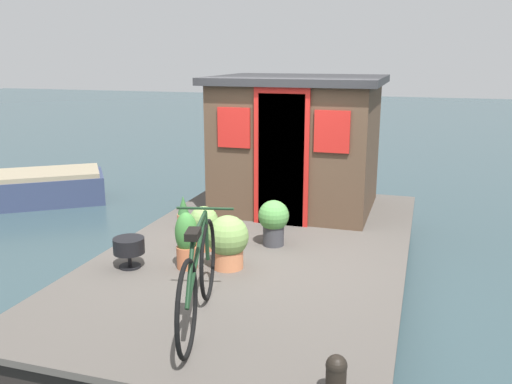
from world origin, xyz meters
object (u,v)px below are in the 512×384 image
potted_plant_thyme (187,241)px  potted_plant_geranium (204,227)px  potted_plant_succulent (274,220)px  potted_plant_mint (183,213)px  potted_plant_ivy (228,241)px  charcoal_grill (129,247)px  houseboat_cabin (297,143)px  bicycle (198,277)px  mooring_bollard (336,374)px  dinghy_boat (4,190)px

potted_plant_thyme → potted_plant_geranium: size_ratio=1.20×
potted_plant_geranium → potted_plant_succulent: 0.81m
potted_plant_mint → potted_plant_succulent: bearing=-101.3°
potted_plant_mint → potted_plant_geranium: 0.81m
potted_plant_ivy → charcoal_grill: size_ratio=1.73×
houseboat_cabin → potted_plant_ivy: (-2.51, 0.14, -0.65)m
potted_plant_succulent → potted_plant_ivy: (-0.82, 0.27, -0.00)m
bicycle → potted_plant_mint: (2.28, 1.19, -0.20)m
bicycle → potted_plant_geranium: bicycle is taller
potted_plant_succulent → charcoal_grill: bearing=131.8°
potted_plant_succulent → potted_plant_ivy: potted_plant_ivy is taller
potted_plant_thyme → potted_plant_ivy: size_ratio=1.07×
potted_plant_succulent → potted_plant_thyme: bearing=144.8°
potted_plant_thyme → potted_plant_succulent: size_ratio=1.12×
potted_plant_thyme → potted_plant_geranium: 0.60m
potted_plant_thyme → houseboat_cabin: bearing=-11.7°
houseboat_cabin → potted_plant_succulent: (-1.70, -0.12, -0.65)m
mooring_bollard → houseboat_cabin: bearing=16.4°
bicycle → potted_plant_succulent: (2.03, -0.07, -0.10)m
potted_plant_mint → charcoal_grill: 1.37m
houseboat_cabin → bicycle: houseboat_cabin is taller
mooring_bollard → potted_plant_geranium: bearing=39.0°
potted_plant_succulent → potted_plant_geranium: bearing=115.9°
charcoal_grill → bicycle: bearing=-127.8°
potted_plant_thyme → dinghy_boat: 5.38m
mooring_bollard → bicycle: bearing=61.9°
potted_plant_thyme → charcoal_grill: 0.61m
potted_plant_succulent → dinghy_boat: potted_plant_succulent is taller
potted_plant_mint → potted_plant_ivy: potted_plant_ivy is taller
potted_plant_thyme → mooring_bollard: bearing=-133.4°
mooring_bollard → potted_plant_ivy: bearing=37.4°
potted_plant_geranium → dinghy_boat: bearing=66.3°
potted_plant_succulent → mooring_bollard: (-2.70, -1.17, -0.15)m
bicycle → potted_plant_thyme: 1.24m
potted_plant_geranium → bicycle: bearing=-158.7°
houseboat_cabin → potted_plant_geranium: houseboat_cabin is taller
potted_plant_geranium → potted_plant_succulent: bearing=-64.1°
potted_plant_mint → dinghy_boat: 4.34m
bicycle → houseboat_cabin: bearing=0.8°
houseboat_cabin → charcoal_grill: houseboat_cabin is taller
potted_plant_ivy → potted_plant_succulent: bearing=-18.0°
potted_plant_ivy → charcoal_grill: 1.03m
bicycle → charcoal_grill: (0.91, 1.18, -0.18)m
houseboat_cabin → bicycle: bearing=-179.2°
charcoal_grill → potted_plant_thyme: bearing=-73.8°
potted_plant_mint → potted_plant_succulent: (-0.25, -1.26, 0.10)m
mooring_bollard → dinghy_boat: 7.85m
potted_plant_mint → potted_plant_thyme: size_ratio=0.72×
dinghy_boat → charcoal_grill: bearing=-124.3°
bicycle → potted_plant_succulent: size_ratio=3.14×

